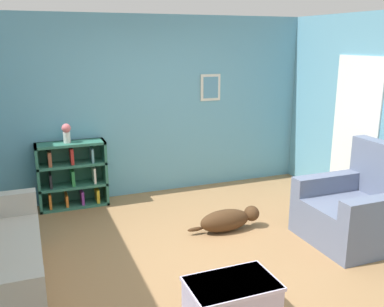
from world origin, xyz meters
name	(u,v)px	position (x,y,z in m)	size (l,w,h in m)	color
ground_plane	(206,258)	(0.00, 0.00, 0.00)	(14.00, 14.00, 0.00)	#997047
wall_back	(146,107)	(0.00, 2.25, 1.30)	(5.60, 0.13, 2.60)	#609EB7
bookshelf	(72,175)	(-1.13, 2.04, 0.45)	(0.92, 0.32, 0.91)	#2D6B56
recliner_chair	(359,209)	(1.81, -0.23, 0.36)	(1.04, 1.01, 1.10)	slate
coffee_table	(232,302)	(-0.25, -1.11, 0.21)	(0.72, 0.46, 0.40)	#BCB2D1
dog	(228,220)	(0.52, 0.52, 0.14)	(0.93, 0.25, 0.27)	#472D19
vase	(66,132)	(-1.16, 2.02, 1.06)	(0.12, 0.12, 0.26)	silver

